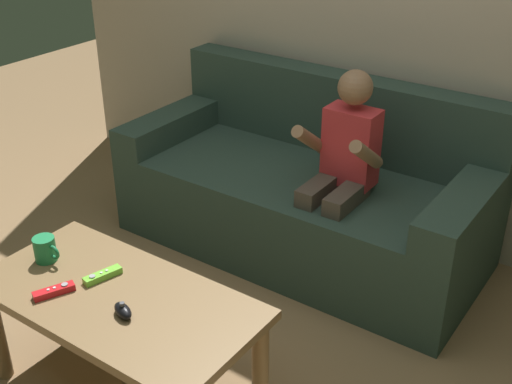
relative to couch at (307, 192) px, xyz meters
The scene contains 7 objects.
couch is the anchor object (origin of this frame).
person_seated_on_couch 0.42m from the couch, 33.90° to the right, with size 0.32×0.40×0.98m.
coffee_table 1.27m from the couch, 89.74° to the right, with size 1.01×0.51×0.44m.
game_remote_lime_near_edge 1.25m from the couch, 94.93° to the right, with size 0.07×0.14×0.03m.
nunchuk_black 1.35m from the couch, 85.61° to the right, with size 0.10×0.07×0.05m.
game_remote_red_far_corner 1.41m from the couch, 97.09° to the right, with size 0.09×0.14×0.03m.
coffee_mug 1.33m from the couch, 105.78° to the right, with size 0.12×0.08×0.10m.
Camera 1 is at (1.24, -1.27, 1.80)m, focal length 45.97 mm.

